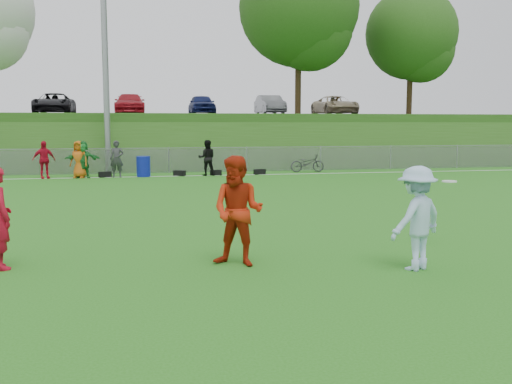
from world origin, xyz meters
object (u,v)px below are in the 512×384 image
object	(u,v)px
bicycle	(307,163)
frisbee	(449,181)
player_red_center	(238,211)
recycling_bin	(143,166)
player_blue	(416,218)

from	to	relation	value
bicycle	frisbee	bearing A→B (deg)	174.27
player_red_center	recycling_bin	size ratio (longest dim) A/B	2.01
recycling_bin	bicycle	xyz separation A→B (m)	(8.25, 0.90, -0.02)
player_red_center	bicycle	bearing A→B (deg)	100.10
player_red_center	player_blue	distance (m)	3.02
player_red_center	recycling_bin	bearing A→B (deg)	125.09
recycling_bin	player_blue	bearing A→B (deg)	-76.73
player_red_center	recycling_bin	distance (m)	17.59
recycling_bin	bicycle	size ratio (longest dim) A/B	0.55
player_blue	player_red_center	bearing A→B (deg)	-42.60
recycling_bin	frisbee	bearing A→B (deg)	-70.95
player_blue	recycling_bin	xyz separation A→B (m)	(-4.34, 18.39, -0.40)
player_red_center	player_blue	size ratio (longest dim) A/B	1.09
player_red_center	player_blue	bearing A→B (deg)	13.62
frisbee	bicycle	distance (m)	17.95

